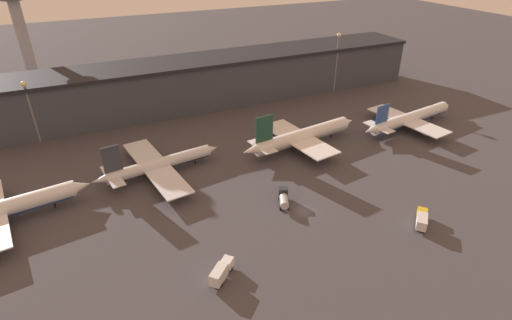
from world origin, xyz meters
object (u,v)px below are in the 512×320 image
Objects in this scene: service_vehicle_1 at (422,219)px; airplane_3 at (410,118)px; service_vehicle_0 at (221,272)px; airplane_1 at (158,165)px; control_tower at (22,32)px; airplane_2 at (302,136)px; service_vehicle_2 at (284,198)px.

airplane_3 is at bearing 6.40° from service_vehicle_1.
airplane_1 is at bearing 49.08° from service_vehicle_0.
airplane_2 is at bearing -49.62° from control_tower.
airplane_1 is 0.83× the size of control_tower.
service_vehicle_2 is 0.15× the size of control_tower.
service_vehicle_0 is 0.15× the size of control_tower.
airplane_1 is at bearing -70.11° from control_tower.
service_vehicle_2 is at bearing 97.04° from service_vehicle_1.
airplane_2 is 32.29m from service_vehicle_2.
control_tower is (-56.95, 115.79, 24.09)m from service_vehicle_2.
airplane_2 reaches higher than service_vehicle_2.
airplane_1 is 44.89m from service_vehicle_0.
airplane_1 is at bearing 167.97° from airplane_3.
service_vehicle_2 reaches higher than service_vehicle_1.
service_vehicle_0 is at bearing -163.69° from airplane_3.
service_vehicle_0 is 28.75m from service_vehicle_2.
control_tower reaches higher than airplane_3.
service_vehicle_0 is (1.93, -44.83, -1.23)m from airplane_1.
airplane_3 reaches higher than service_vehicle_2.
airplane_3 is at bearing -12.46° from airplane_2.
service_vehicle_2 is (-62.26, -22.09, -1.64)m from airplane_3.
service_vehicle_2 is at bearing -136.90° from airplane_2.
airplane_1 reaches higher than service_vehicle_2.
service_vehicle_1 is at bearing -105.76° from service_vehicle_2.
airplane_2 reaches higher than airplane_3.
control_tower is at bearing 60.87° from service_vehicle_0.
service_vehicle_0 is 139.10m from control_tower.
service_vehicle_2 is (23.19, 17.00, -0.06)m from service_vehicle_0.
service_vehicle_1 is (5.09, -46.30, -2.05)m from airplane_2.
airplane_3 is 93.98m from service_vehicle_0.
airplane_1 reaches higher than service_vehicle_1.
service_vehicle_0 is (-43.31, -42.17, -1.95)m from airplane_2.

